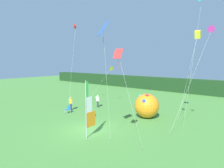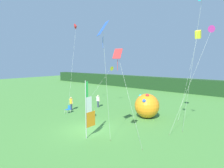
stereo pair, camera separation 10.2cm
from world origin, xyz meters
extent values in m
plane|color=#478438|center=(0.00, 0.00, 0.00)|extent=(120.00, 120.00, 0.00)
cube|color=#193819|center=(0.00, 26.26, 1.36)|extent=(80.00, 2.40, 2.71)
cylinder|color=#B7B7BC|center=(1.28, -1.52, 2.30)|extent=(0.06, 0.06, 4.60)
cube|color=orange|center=(1.28, -1.00, 1.44)|extent=(0.02, 0.97, 1.23)
cube|color=white|center=(1.28, -1.19, 2.67)|extent=(0.02, 0.60, 1.23)
cube|color=green|center=(1.28, -1.37, 3.89)|extent=(0.02, 0.23, 1.23)
cylinder|color=#2D334C|center=(-6.68, 3.28, 0.42)|extent=(0.22, 0.22, 0.83)
cube|color=yellow|center=(-6.68, 3.28, 1.14)|extent=(0.36, 0.20, 0.61)
sphere|color=tan|center=(-6.68, 3.28, 1.56)|extent=(0.20, 0.20, 0.20)
cylinder|color=tan|center=(-6.91, 3.34, 1.22)|extent=(0.09, 0.48, 0.42)
cylinder|color=tan|center=(-6.45, 3.29, 1.12)|extent=(0.09, 0.14, 0.56)
cylinder|color=black|center=(-2.36, 2.37, 0.40)|extent=(0.22, 0.22, 0.80)
cube|color=white|center=(-2.36, 2.37, 1.10)|extent=(0.36, 0.20, 0.60)
sphere|color=#A37556|center=(-2.36, 2.37, 1.52)|extent=(0.20, 0.20, 0.20)
cylinder|color=#A37556|center=(-2.59, 2.43, 1.18)|extent=(0.09, 0.48, 0.42)
cylinder|color=#A37556|center=(-2.13, 2.38, 1.08)|extent=(0.09, 0.14, 0.56)
cylinder|color=#2D334C|center=(-5.13, 6.49, 0.42)|extent=(0.22, 0.22, 0.84)
cube|color=white|center=(-5.13, 6.49, 1.14)|extent=(0.36, 0.20, 0.60)
sphere|color=beige|center=(-5.13, 6.49, 1.56)|extent=(0.20, 0.20, 0.20)
cylinder|color=beige|center=(-5.36, 6.55, 1.21)|extent=(0.09, 0.48, 0.42)
cylinder|color=beige|center=(-4.90, 6.50, 1.12)|extent=(0.09, 0.14, 0.56)
sphere|color=orange|center=(2.23, 6.42, 1.32)|extent=(2.63, 2.63, 2.63)
sphere|color=blue|center=(2.47, 5.37, 2.07)|extent=(0.37, 0.37, 0.37)
sphere|color=#23B2C6|center=(1.32, 6.60, 2.25)|extent=(0.37, 0.37, 0.37)
sphere|color=red|center=(2.47, 6.00, 2.54)|extent=(0.37, 0.37, 0.37)
cylinder|color=#BCBCC1|center=(-6.12, 1.87, 0.21)|extent=(0.03, 0.03, 0.42)
cylinder|color=#BCBCC1|center=(-5.64, 1.87, 0.21)|extent=(0.03, 0.03, 0.42)
cylinder|color=#BCBCC1|center=(-6.12, 2.35, 0.21)|extent=(0.03, 0.03, 0.42)
cylinder|color=#BCBCC1|center=(-5.64, 2.35, 0.21)|extent=(0.03, 0.03, 0.42)
cube|color=#1E66B2|center=(-5.88, 2.11, 0.43)|extent=(0.48, 0.48, 0.03)
cube|color=#1E66B2|center=(-5.88, 2.35, 0.67)|extent=(0.48, 0.03, 0.44)
cylinder|color=brown|center=(6.65, 4.71, 0.04)|extent=(0.03, 0.03, 0.08)
cylinder|color=silver|center=(7.37, 3.96, 5.22)|extent=(1.45, 1.53, 10.45)
cylinder|color=brown|center=(-7.14, 5.89, 0.04)|extent=(0.03, 0.03, 0.08)
cylinder|color=silver|center=(-6.08, 7.52, 2.56)|extent=(2.14, 3.27, 5.12)
cone|color=yellow|center=(-5.02, 9.14, 5.12)|extent=(0.43, 0.67, 0.67)
cylinder|color=brown|center=(5.29, 7.34, 0.04)|extent=(0.03, 0.03, 0.08)
cylinder|color=silver|center=(5.82, 8.16, 4.36)|extent=(1.08, 1.66, 8.73)
cube|color=yellow|center=(6.35, 8.98, 8.73)|extent=(0.56, 0.76, 0.87)
cylinder|color=brown|center=(5.71, -0.41, 0.04)|extent=(0.03, 0.03, 0.08)
cylinder|color=silver|center=(5.02, -0.93, 3.27)|extent=(1.40, 1.05, 6.55)
cube|color=red|center=(4.33, -1.44, 6.54)|extent=(0.64, 0.55, 0.66)
cylinder|color=red|center=(4.33, -1.44, 5.81)|extent=(0.02, 0.02, 0.70)
cylinder|color=brown|center=(-6.67, 2.78, 0.04)|extent=(0.03, 0.03, 0.08)
cylinder|color=silver|center=(-6.81, 3.67, 5.23)|extent=(0.29, 1.79, 10.46)
cone|color=red|center=(-6.95, 4.55, 10.46)|extent=(0.56, 0.73, 0.68)
cylinder|color=brown|center=(3.02, -0.62, 0.04)|extent=(0.03, 0.03, 0.08)
cylinder|color=silver|center=(3.23, -1.25, 4.09)|extent=(0.43, 1.28, 8.18)
cube|color=blue|center=(3.44, -1.88, 8.17)|extent=(1.02, 0.96, 0.94)
cylinder|color=blue|center=(3.44, -1.88, 7.27)|extent=(0.02, 0.02, 0.70)
cylinder|color=brown|center=(6.07, 3.28, 0.04)|extent=(0.03, 0.03, 0.08)
cylinder|color=silver|center=(7.22, 4.27, 4.28)|extent=(2.32, 1.99, 8.56)
cone|color=#DB33A8|center=(8.37, 5.25, 8.56)|extent=(0.61, 0.42, 0.58)
camera|label=1|loc=(11.81, -11.21, 6.00)|focal=30.02mm
camera|label=2|loc=(11.88, -11.15, 6.00)|focal=30.02mm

